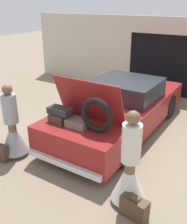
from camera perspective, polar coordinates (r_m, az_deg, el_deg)
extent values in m
plane|color=#7F705B|center=(7.37, 5.71, -3.65)|extent=(40.00, 40.00, 0.00)
cube|color=beige|center=(10.14, 15.58, 11.44)|extent=(12.00, 0.12, 2.80)
cube|color=black|center=(10.13, 15.27, 9.73)|extent=(2.80, 0.02, 2.20)
cube|color=maroon|center=(7.15, 5.87, 0.03)|extent=(1.91, 4.96, 0.67)
cube|color=#1E2328|center=(7.20, 7.14, 5.10)|extent=(1.68, 1.59, 0.50)
cylinder|color=black|center=(8.86, 5.24, 3.57)|extent=(0.18, 0.71, 0.71)
cylinder|color=black|center=(8.26, 16.20, 1.25)|extent=(0.18, 0.71, 0.71)
cylinder|color=black|center=(6.53, -7.18, -3.92)|extent=(0.18, 0.71, 0.71)
cylinder|color=black|center=(5.69, 6.95, -8.28)|extent=(0.18, 0.71, 0.71)
cube|color=silver|center=(5.39, -6.73, -11.17)|extent=(1.82, 0.10, 0.12)
cube|color=maroon|center=(5.60, -1.02, 2.54)|extent=(1.63, 0.40, 0.98)
cube|color=#473323|center=(5.78, -7.24, -1.21)|extent=(0.38, 0.40, 0.18)
cube|color=#75665B|center=(5.52, -3.45, -2.41)|extent=(0.48, 0.33, 0.15)
cube|color=#2D2D33|center=(5.72, -7.32, 0.27)|extent=(0.53, 0.28, 0.15)
torus|color=black|center=(5.17, 0.68, -0.74)|extent=(0.73, 0.12, 0.73)
cylinder|color=brown|center=(6.25, -16.97, -5.57)|extent=(0.18, 0.18, 0.82)
cone|color=#9399A3|center=(6.23, -17.01, -5.24)|extent=(0.62, 0.62, 0.74)
cylinder|color=#9399A3|center=(5.94, -17.78, 0.69)|extent=(0.33, 0.33, 0.65)
sphere|color=brown|center=(5.80, -18.30, 4.68)|extent=(0.22, 0.22, 0.22)
cylinder|color=brown|center=(4.70, 7.73, -14.85)|extent=(0.18, 0.18, 0.85)
cone|color=silver|center=(4.67, 7.76, -14.44)|extent=(0.62, 0.62, 0.76)
cylinder|color=silver|center=(4.28, 8.27, -6.77)|extent=(0.32, 0.32, 0.67)
sphere|color=brown|center=(4.07, 8.63, -1.25)|extent=(0.23, 0.23, 0.23)
cube|color=#473323|center=(4.59, 8.87, -19.94)|extent=(0.49, 0.28, 0.37)
cube|color=#4C3823|center=(4.46, 9.04, -18.00)|extent=(0.18, 0.15, 0.02)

